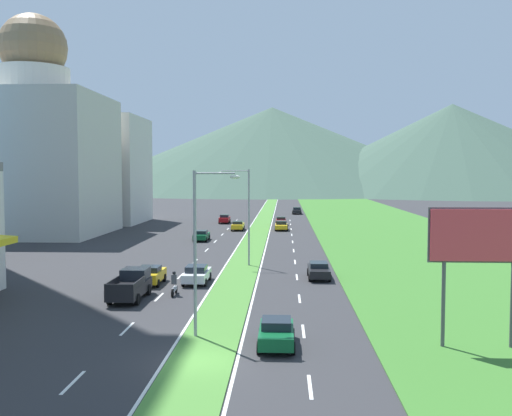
% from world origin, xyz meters
% --- Properties ---
extents(ground_plane, '(600.00, 600.00, 0.00)m').
position_xyz_m(ground_plane, '(0.00, 0.00, 0.00)').
color(ground_plane, '#2D2D30').
extents(grass_median, '(3.20, 240.00, 0.06)m').
position_xyz_m(grass_median, '(0.00, 60.00, 0.03)').
color(grass_median, '#477F33').
rests_on(grass_median, ground_plane).
extents(grass_verge_right, '(24.00, 240.00, 0.06)m').
position_xyz_m(grass_verge_right, '(20.60, 60.00, 0.03)').
color(grass_verge_right, '#387028').
rests_on(grass_verge_right, ground_plane).
extents(lane_dash_left_2, '(0.16, 2.80, 0.01)m').
position_xyz_m(lane_dash_left_2, '(-5.10, -2.97, 0.01)').
color(lane_dash_left_2, silver).
rests_on(lane_dash_left_2, ground_plane).
extents(lane_dash_left_3, '(0.16, 2.80, 0.01)m').
position_xyz_m(lane_dash_left_3, '(-5.10, 5.55, 0.01)').
color(lane_dash_left_3, silver).
rests_on(lane_dash_left_3, ground_plane).
extents(lane_dash_left_4, '(0.16, 2.80, 0.01)m').
position_xyz_m(lane_dash_left_4, '(-5.10, 14.07, 0.01)').
color(lane_dash_left_4, silver).
rests_on(lane_dash_left_4, ground_plane).
extents(lane_dash_left_5, '(0.16, 2.80, 0.01)m').
position_xyz_m(lane_dash_left_5, '(-5.10, 22.58, 0.01)').
color(lane_dash_left_5, silver).
rests_on(lane_dash_left_5, ground_plane).
extents(lane_dash_left_6, '(0.16, 2.80, 0.01)m').
position_xyz_m(lane_dash_left_6, '(-5.10, 31.10, 0.01)').
color(lane_dash_left_6, silver).
rests_on(lane_dash_left_6, ground_plane).
extents(lane_dash_left_7, '(0.16, 2.80, 0.01)m').
position_xyz_m(lane_dash_left_7, '(-5.10, 39.61, 0.01)').
color(lane_dash_left_7, silver).
rests_on(lane_dash_left_7, ground_plane).
extents(lane_dash_left_8, '(0.16, 2.80, 0.01)m').
position_xyz_m(lane_dash_left_8, '(-5.10, 48.13, 0.01)').
color(lane_dash_left_8, silver).
rests_on(lane_dash_left_8, ground_plane).
extents(lane_dash_left_9, '(0.16, 2.80, 0.01)m').
position_xyz_m(lane_dash_left_9, '(-5.10, 56.65, 0.01)').
color(lane_dash_left_9, silver).
rests_on(lane_dash_left_9, ground_plane).
extents(lane_dash_left_10, '(0.16, 2.80, 0.01)m').
position_xyz_m(lane_dash_left_10, '(-5.10, 65.16, 0.01)').
color(lane_dash_left_10, silver).
rests_on(lane_dash_left_10, ground_plane).
extents(lane_dash_left_11, '(0.16, 2.80, 0.01)m').
position_xyz_m(lane_dash_left_11, '(-5.10, 73.68, 0.01)').
color(lane_dash_left_11, silver).
rests_on(lane_dash_left_11, ground_plane).
extents(lane_dash_left_12, '(0.16, 2.80, 0.01)m').
position_xyz_m(lane_dash_left_12, '(-5.10, 82.20, 0.01)').
color(lane_dash_left_12, silver).
rests_on(lane_dash_left_12, ground_plane).
extents(lane_dash_right_2, '(0.16, 2.80, 0.01)m').
position_xyz_m(lane_dash_right_2, '(5.10, -2.97, 0.01)').
color(lane_dash_right_2, silver).
rests_on(lane_dash_right_2, ground_plane).
extents(lane_dash_right_3, '(0.16, 2.80, 0.01)m').
position_xyz_m(lane_dash_right_3, '(5.10, 5.55, 0.01)').
color(lane_dash_right_3, silver).
rests_on(lane_dash_right_3, ground_plane).
extents(lane_dash_right_4, '(0.16, 2.80, 0.01)m').
position_xyz_m(lane_dash_right_4, '(5.10, 14.07, 0.01)').
color(lane_dash_right_4, silver).
rests_on(lane_dash_right_4, ground_plane).
extents(lane_dash_right_5, '(0.16, 2.80, 0.01)m').
position_xyz_m(lane_dash_right_5, '(5.10, 22.58, 0.01)').
color(lane_dash_right_5, silver).
rests_on(lane_dash_right_5, ground_plane).
extents(lane_dash_right_6, '(0.16, 2.80, 0.01)m').
position_xyz_m(lane_dash_right_6, '(5.10, 31.10, 0.01)').
color(lane_dash_right_6, silver).
rests_on(lane_dash_right_6, ground_plane).
extents(lane_dash_right_7, '(0.16, 2.80, 0.01)m').
position_xyz_m(lane_dash_right_7, '(5.10, 39.61, 0.01)').
color(lane_dash_right_7, silver).
rests_on(lane_dash_right_7, ground_plane).
extents(lane_dash_right_8, '(0.16, 2.80, 0.01)m').
position_xyz_m(lane_dash_right_8, '(5.10, 48.13, 0.01)').
color(lane_dash_right_8, silver).
rests_on(lane_dash_right_8, ground_plane).
extents(lane_dash_right_9, '(0.16, 2.80, 0.01)m').
position_xyz_m(lane_dash_right_9, '(5.10, 56.65, 0.01)').
color(lane_dash_right_9, silver).
rests_on(lane_dash_right_9, ground_plane).
extents(lane_dash_right_10, '(0.16, 2.80, 0.01)m').
position_xyz_m(lane_dash_right_10, '(5.10, 65.16, 0.01)').
color(lane_dash_right_10, silver).
rests_on(lane_dash_right_10, ground_plane).
extents(lane_dash_right_11, '(0.16, 2.80, 0.01)m').
position_xyz_m(lane_dash_right_11, '(5.10, 73.68, 0.01)').
color(lane_dash_right_11, silver).
rests_on(lane_dash_right_11, ground_plane).
extents(lane_dash_right_12, '(0.16, 2.80, 0.01)m').
position_xyz_m(lane_dash_right_12, '(5.10, 82.20, 0.01)').
color(lane_dash_right_12, silver).
rests_on(lane_dash_right_12, ground_plane).
extents(edge_line_median_left, '(0.16, 240.00, 0.01)m').
position_xyz_m(edge_line_median_left, '(-1.75, 60.00, 0.01)').
color(edge_line_median_left, silver).
rests_on(edge_line_median_left, ground_plane).
extents(edge_line_median_right, '(0.16, 240.00, 0.01)m').
position_xyz_m(edge_line_median_right, '(1.75, 60.00, 0.01)').
color(edge_line_median_right, silver).
rests_on(edge_line_median_right, ground_plane).
extents(domed_building, '(19.82, 19.82, 32.01)m').
position_xyz_m(domed_building, '(-32.42, 55.69, 12.37)').
color(domed_building, beige).
rests_on(domed_building, ground_plane).
extents(midrise_colored, '(16.39, 16.39, 19.13)m').
position_xyz_m(midrise_colored, '(-30.00, 76.18, 9.57)').
color(midrise_colored, silver).
rests_on(midrise_colored, ground_plane).
extents(hill_far_left, '(155.12, 155.12, 35.59)m').
position_xyz_m(hill_far_left, '(-112.54, 235.94, 17.80)').
color(hill_far_left, '#47664C').
rests_on(hill_far_left, ground_plane).
extents(hill_far_center, '(205.54, 205.54, 42.88)m').
position_xyz_m(hill_far_center, '(-2.37, 270.73, 21.44)').
color(hill_far_center, '#3D5647').
rests_on(hill_far_center, ground_plane).
extents(hill_far_right, '(166.28, 166.28, 40.63)m').
position_xyz_m(hill_far_right, '(80.74, 241.29, 20.31)').
color(hill_far_right, '#3D5647').
rests_on(hill_far_right, ground_plane).
extents(street_lamp_near, '(2.58, 0.28, 9.17)m').
position_xyz_m(street_lamp_near, '(-0.62, 4.16, 5.24)').
color(street_lamp_near, '#99999E').
rests_on(street_lamp_near, ground_plane).
extents(street_lamp_mid, '(3.08, 0.28, 9.39)m').
position_xyz_m(street_lamp_mid, '(0.23, 28.50, 5.41)').
color(street_lamp_mid, '#99999E').
rests_on(street_lamp_mid, ground_plane).
extents(billboard_roadside, '(5.18, 0.28, 7.28)m').
position_xyz_m(billboard_roadside, '(13.95, 2.83, 5.50)').
color(billboard_roadside, '#4C4C51').
rests_on(billboard_roadside, ground_plane).
extents(car_0, '(1.89, 4.45, 1.40)m').
position_xyz_m(car_0, '(-7.03, 48.75, 0.73)').
color(car_0, '#0C5128').
rests_on(car_0, ground_plane).
extents(car_1, '(1.92, 4.03, 1.43)m').
position_xyz_m(car_1, '(3.60, 2.56, 0.74)').
color(car_1, '#0C5128').
rests_on(car_1, ground_plane).
extents(car_2, '(1.88, 4.19, 1.57)m').
position_xyz_m(car_2, '(-6.73, 75.48, 0.80)').
color(car_2, maroon).
rests_on(car_2, ground_plane).
extents(car_3, '(2.00, 4.47, 1.47)m').
position_xyz_m(car_3, '(-3.18, 19.52, 0.75)').
color(car_3, silver).
rests_on(car_3, ground_plane).
extents(car_4, '(1.92, 4.51, 1.44)m').
position_xyz_m(car_4, '(-3.34, 63.16, 0.75)').
color(car_4, yellow).
rests_on(car_4, ground_plane).
extents(car_5, '(1.88, 4.49, 1.38)m').
position_xyz_m(car_5, '(6.96, 22.11, 0.72)').
color(car_5, black).
rests_on(car_5, ground_plane).
extents(car_6, '(2.03, 4.43, 1.50)m').
position_xyz_m(car_6, '(6.77, 99.53, 0.76)').
color(car_6, black).
rests_on(car_6, ground_plane).
extents(car_7, '(1.89, 4.14, 1.44)m').
position_xyz_m(car_7, '(3.44, 72.15, 0.75)').
color(car_7, maroon).
rests_on(car_7, ground_plane).
extents(car_8, '(2.04, 4.65, 1.47)m').
position_xyz_m(car_8, '(3.54, 63.48, 0.75)').
color(car_8, yellow).
rests_on(car_8, ground_plane).
extents(car_9, '(2.01, 4.03, 1.50)m').
position_xyz_m(car_9, '(-6.87, 18.80, 0.78)').
color(car_9, yellow).
rests_on(car_9, ground_plane).
extents(pickup_truck_0, '(2.18, 5.40, 2.00)m').
position_xyz_m(pickup_truck_0, '(-7.00, 13.43, 0.98)').
color(pickup_truck_0, black).
rests_on(pickup_truck_0, ground_plane).
extents(motorcycle_rider, '(0.36, 2.00, 1.80)m').
position_xyz_m(motorcycle_rider, '(-4.12, 14.77, 0.75)').
color(motorcycle_rider, black).
rests_on(motorcycle_rider, ground_plane).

